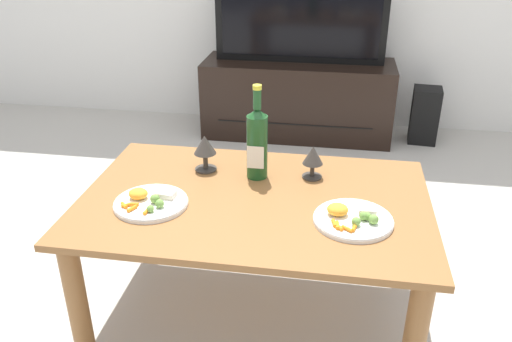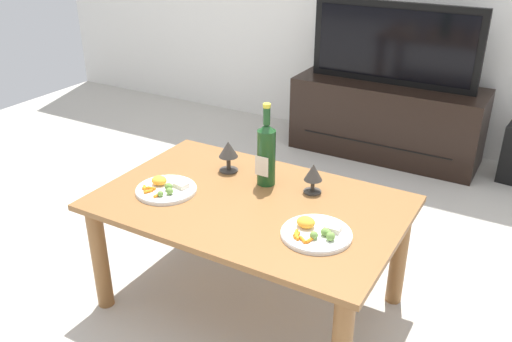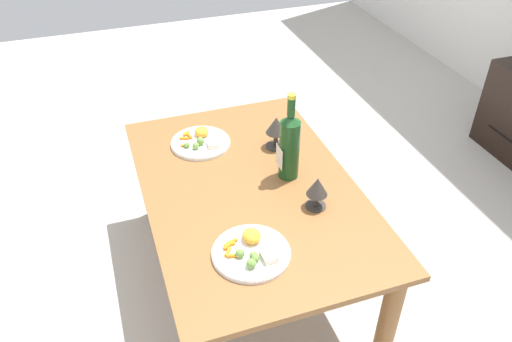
# 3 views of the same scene
# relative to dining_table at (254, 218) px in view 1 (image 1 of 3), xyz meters

# --- Properties ---
(ground_plane) EXTENTS (6.40, 6.40, 0.00)m
(ground_plane) POSITION_rel_dining_table_xyz_m (0.00, 0.00, -0.43)
(ground_plane) COLOR #B7B2A8
(dining_table) EXTENTS (1.22, 0.79, 0.51)m
(dining_table) POSITION_rel_dining_table_xyz_m (0.00, 0.00, 0.00)
(dining_table) COLOR brown
(dining_table) RESTS_ON ground_plane
(tv_stand) EXTENTS (1.28, 0.45, 0.52)m
(tv_stand) POSITION_rel_dining_table_xyz_m (-0.01, 1.88, -0.17)
(tv_stand) COLOR black
(tv_stand) RESTS_ON ground_plane
(tv_screen) EXTENTS (1.12, 0.05, 0.54)m
(tv_screen) POSITION_rel_dining_table_xyz_m (-0.01, 1.87, 0.36)
(tv_screen) COLOR black
(tv_screen) RESTS_ON tv_stand
(floor_speaker) EXTENTS (0.20, 0.20, 0.38)m
(floor_speaker) POSITION_rel_dining_table_xyz_m (0.86, 1.88, -0.24)
(floor_speaker) COLOR black
(floor_speaker) RESTS_ON ground_plane
(wine_bottle) EXTENTS (0.08, 0.08, 0.36)m
(wine_bottle) POSITION_rel_dining_table_xyz_m (-0.02, 0.17, 0.23)
(wine_bottle) COLOR #19471E
(wine_bottle) RESTS_ON dining_table
(goblet_left) EXTENTS (0.09, 0.09, 0.14)m
(goblet_left) POSITION_rel_dining_table_xyz_m (-0.22, 0.19, 0.18)
(goblet_left) COLOR #38332D
(goblet_left) RESTS_ON dining_table
(goblet_right) EXTENTS (0.08, 0.08, 0.13)m
(goblet_right) POSITION_rel_dining_table_xyz_m (0.19, 0.19, 0.17)
(goblet_right) COLOR #38332D
(goblet_right) RESTS_ON dining_table
(dinner_plate_left) EXTENTS (0.25, 0.25, 0.05)m
(dinner_plate_left) POSITION_rel_dining_table_xyz_m (-0.34, -0.11, 0.10)
(dinner_plate_left) COLOR white
(dinner_plate_left) RESTS_ON dining_table
(dinner_plate_right) EXTENTS (0.26, 0.26, 0.05)m
(dinner_plate_right) POSITION_rel_dining_table_xyz_m (0.34, -0.11, 0.10)
(dinner_plate_right) COLOR white
(dinner_plate_right) RESTS_ON dining_table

